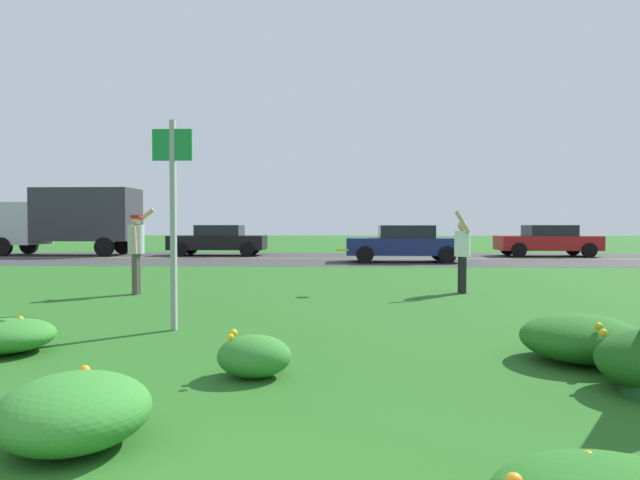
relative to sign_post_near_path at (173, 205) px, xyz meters
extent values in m
plane|color=#26601E|center=(1.02, 5.07, -1.78)|extent=(120.00, 120.00, 0.00)
cube|color=#38383A|center=(1.02, 16.56, -1.77)|extent=(120.00, 9.38, 0.01)
cube|color=yellow|center=(1.02, 16.56, -1.77)|extent=(120.00, 0.16, 0.00)
ellipsoid|color=#23661E|center=(5.00, -1.57, -1.52)|extent=(1.29, 1.26, 0.51)
sphere|color=gold|center=(4.70, -1.60, -1.41)|extent=(0.08, 0.08, 0.08)
sphere|color=gold|center=(4.88, -1.82, -1.44)|extent=(0.07, 0.07, 0.07)
sphere|color=gold|center=(4.97, -2.06, -1.30)|extent=(0.08, 0.08, 0.08)
sphere|color=gold|center=(-1.39, -1.41, -1.39)|extent=(0.08, 0.08, 0.08)
sphere|color=gold|center=(-1.35, -1.65, -1.48)|extent=(0.07, 0.07, 0.07)
ellipsoid|color=#337F2D|center=(1.53, -2.35, -1.57)|extent=(0.73, 0.64, 0.41)
sphere|color=yellow|center=(1.28, -2.14, -1.49)|extent=(0.05, 0.05, 0.05)
sphere|color=yellow|center=(1.32, -2.34, -1.35)|extent=(0.08, 0.08, 0.08)
sphere|color=yellow|center=(1.46, -2.03, -1.54)|extent=(0.09, 0.09, 0.09)
sphere|color=yellow|center=(1.54, -2.15, -1.50)|extent=(0.08, 0.08, 0.08)
sphere|color=yellow|center=(1.32, -2.50, -1.35)|extent=(0.06, 0.06, 0.06)
ellipsoid|color=#337F2D|center=(0.60, -4.13, -1.53)|extent=(1.00, 1.06, 0.49)
sphere|color=orange|center=(0.55, -3.87, -1.33)|extent=(0.08, 0.08, 0.08)
sphere|color=orange|center=(0.53, -3.95, -1.45)|extent=(0.07, 0.07, 0.07)
sphere|color=orange|center=(0.98, -4.23, -1.47)|extent=(0.08, 0.08, 0.08)
sphere|color=orange|center=(0.96, -4.30, -1.46)|extent=(0.07, 0.07, 0.07)
sphere|color=orange|center=(0.47, -4.21, -1.41)|extent=(0.08, 0.08, 0.08)
sphere|color=orange|center=(0.41, -4.33, -1.39)|extent=(0.07, 0.07, 0.07)
sphere|color=gold|center=(5.13, -2.48, -1.39)|extent=(0.08, 0.08, 0.08)
sphere|color=gold|center=(4.84, -2.45, -1.29)|extent=(0.08, 0.08, 0.08)
sphere|color=orange|center=(3.59, -5.06, -1.39)|extent=(0.05, 0.05, 0.05)
cube|color=#93969B|center=(0.00, 0.01, -0.30)|extent=(0.07, 0.10, 2.96)
cube|color=#197F38|center=(0.00, -0.02, 0.83)|extent=(0.56, 0.03, 0.44)
cylinder|color=#B2B2B7|center=(-2.04, 3.97, -0.60)|extent=(0.34, 0.34, 0.62)
sphere|color=tan|center=(-2.04, 3.97, -0.19)|extent=(0.21, 0.21, 0.21)
cylinder|color=#4C4742|center=(-2.04, 4.05, -1.34)|extent=(0.14, 0.14, 0.87)
cylinder|color=#4C4742|center=(-2.03, 3.89, -1.34)|extent=(0.14, 0.14, 0.87)
cylinder|color=tan|center=(-1.96, 4.17, -0.14)|extent=(0.51, 0.13, 0.44)
cylinder|color=tan|center=(-2.00, 3.78, -0.61)|extent=(0.12, 0.10, 0.58)
cylinder|color=red|center=(-2.04, 3.97, -0.12)|extent=(0.22, 0.22, 0.07)
cylinder|color=red|center=(-1.94, 3.98, -0.15)|extent=(0.15, 0.15, 0.02)
cylinder|color=silver|center=(4.96, 4.50, -0.70)|extent=(0.34, 0.34, 0.56)
sphere|color=tan|center=(4.96, 4.50, -0.32)|extent=(0.21, 0.21, 0.21)
cylinder|color=black|center=(4.97, 4.41, -1.38)|extent=(0.14, 0.14, 0.80)
cylinder|color=black|center=(4.95, 4.58, -1.38)|extent=(0.14, 0.14, 0.80)
cylinder|color=tan|center=(4.92, 4.30, -0.23)|extent=(0.35, 0.12, 0.50)
cylinder|color=tan|center=(4.93, 4.69, -0.72)|extent=(0.12, 0.10, 0.53)
cylinder|color=orange|center=(2.36, 4.35, -0.84)|extent=(0.27, 0.27, 0.04)
torus|color=orange|center=(2.36, 4.35, -0.84)|extent=(0.26, 0.26, 0.04)
cube|color=maroon|center=(11.78, 18.67, -1.16)|extent=(4.50, 1.82, 0.66)
cube|color=black|center=(11.88, 18.67, -0.59)|extent=(2.10, 1.64, 0.52)
cylinder|color=black|center=(10.23, 17.78, -1.45)|extent=(0.66, 0.22, 0.66)
cylinder|color=black|center=(10.23, 19.56, -1.45)|extent=(0.66, 0.22, 0.66)
cylinder|color=black|center=(13.33, 17.78, -1.45)|extent=(0.66, 0.22, 0.66)
cylinder|color=black|center=(13.33, 19.56, -1.45)|extent=(0.66, 0.22, 0.66)
cube|color=navy|center=(4.72, 14.45, -1.16)|extent=(4.50, 1.82, 0.66)
cube|color=black|center=(4.82, 14.45, -0.59)|extent=(2.10, 1.64, 0.52)
cylinder|color=black|center=(3.17, 13.56, -1.45)|extent=(0.66, 0.22, 0.66)
cylinder|color=black|center=(3.17, 15.34, -1.45)|extent=(0.66, 0.22, 0.66)
cylinder|color=black|center=(6.27, 13.56, -1.45)|extent=(0.66, 0.22, 0.66)
cylinder|color=black|center=(6.27, 15.34, -1.45)|extent=(0.66, 0.22, 0.66)
cube|color=black|center=(-3.64, 18.67, -1.16)|extent=(4.50, 1.82, 0.66)
cube|color=black|center=(-3.54, 18.67, -0.59)|extent=(2.10, 1.64, 0.52)
cylinder|color=black|center=(-5.19, 17.78, -1.45)|extent=(0.66, 0.22, 0.66)
cylinder|color=black|center=(-5.19, 19.56, -1.45)|extent=(0.66, 0.22, 0.66)
cylinder|color=black|center=(-2.09, 17.78, -1.45)|extent=(0.66, 0.22, 0.66)
cylinder|color=black|center=(-2.09, 19.56, -1.45)|extent=(0.66, 0.22, 0.66)
cube|color=#B7BABF|center=(-13.32, 18.67, -0.26)|extent=(2.10, 2.30, 2.00)
cube|color=#333338|center=(-9.97, 18.67, 0.17)|extent=(4.60, 2.30, 2.50)
cylinder|color=black|center=(-13.52, 17.57, -1.34)|extent=(0.88, 0.26, 0.88)
cylinder|color=black|center=(-13.52, 19.77, -1.34)|extent=(0.88, 0.26, 0.88)
cylinder|color=black|center=(-8.68, 17.57, -1.34)|extent=(0.88, 0.26, 0.88)
cylinder|color=black|center=(-8.68, 19.77, -1.34)|extent=(0.88, 0.26, 0.88)
camera|label=1|loc=(2.42, -7.80, -0.27)|focal=31.53mm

